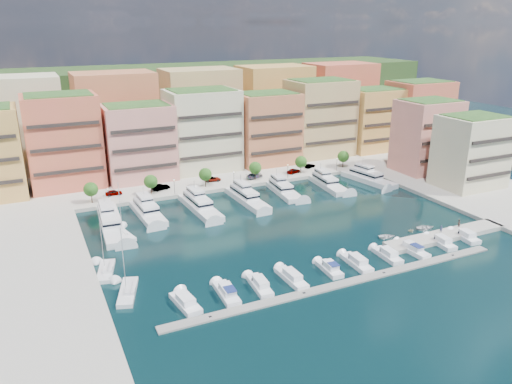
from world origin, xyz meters
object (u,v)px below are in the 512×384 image
tender_1 (411,230)px  tree_2 (205,174)px  yacht_0 (111,221)px  tree_1 (151,182)px  cruiser_7 (412,250)px  tree_0 (91,189)px  cruiser_2 (260,286)px  tree_3 (255,168)px  cruiser_0 (186,303)px  yacht_2 (199,205)px  yacht_6 (367,178)px  sailboat_1 (106,272)px  yacht_1 (147,211)px  car_5 (310,166)px  sailboat_0 (128,293)px  lamppost_0 (108,193)px  cruiser_5 (357,263)px  cruiser_3 (291,278)px  tender_0 (387,236)px  car_2 (213,179)px  yacht_4 (283,190)px  person_0 (441,229)px  lamppost_3 (288,169)px  lamppost_2 (234,176)px  tree_5 (343,156)px  lamppost_1 (174,184)px  lamppost_4 (337,162)px  car_1 (161,187)px  tender_2 (426,228)px  yacht_5 (327,183)px  person_1 (459,223)px  yacht_3 (246,197)px  cruiser_8 (441,243)px  cruiser_9 (466,237)px  car_0 (114,193)px  cruiser_4 (330,269)px  cruiser_6 (387,255)px  car_3 (255,175)px  sailboat_2 (123,235)px

tender_1 → tree_2: bearing=43.3°
yacht_0 → tender_1: (63.00, -33.44, -0.81)m
tree_1 → cruiser_7: bearing=-54.3°
tree_0 → cruiser_2: size_ratio=0.66×
tree_3 → cruiser_0: 70.94m
yacht_2 → yacht_6: (54.82, 0.85, 0.00)m
sailboat_1 → tree_2: bearing=48.8°
yacht_1 → car_5: 60.75m
tree_1 → sailboat_0: sailboat_0 is taller
car_5 → lamppost_0: bearing=74.1°
yacht_0 → cruiser_5: yacht_0 is taller
tender_1 → cruiser_3: bearing=112.7°
cruiser_5 → tender_0: bearing=29.5°
sailboat_0 → car_2: bearing=55.9°
yacht_4 → person_0: 45.91m
lamppost_3 → lamppost_2: bearing=180.0°
cruiser_2 → tree_5: bearing=44.9°
person_0 → yacht_1: bearing=1.5°
lamppost_1 → cruiser_3: 56.26m
lamppost_4 → car_1: size_ratio=0.82×
tree_1 → yacht_6: 65.37m
sailboat_1 → tender_2: size_ratio=2.99×
lamppost_4 → yacht_5: size_ratio=0.23×
cruiser_0 → person_1: size_ratio=4.38×
tree_2 → yacht_2: size_ratio=0.27×
yacht_2 → yacht_3: same height
yacht_4 → sailboat_0: (-51.75, -37.45, -0.78)m
tree_2 → cruiser_8: (34.19, -58.08, -4.20)m
cruiser_7 → cruiser_9: cruiser_7 is taller
yacht_3 → cruiser_5: size_ratio=2.35×
yacht_5 → tender_0: size_ratio=4.71×
car_0 → person_1: person_1 is taller
lamppost_3 → yacht_6: yacht_6 is taller
yacht_5 → yacht_6: same height
yacht_4 → cruiser_8: yacht_4 is taller
lamppost_0 → cruiser_2: size_ratio=0.49×
cruiser_0 → cruiser_4: bearing=-0.0°
cruiser_6 → car_0: car_0 is taller
tree_0 → cruiser_3: (28.42, -58.10, -4.20)m
car_3 → cruiser_3: bearing=136.9°
yacht_6 → tender_2: size_ratio=4.48×
tree_3 → cruiser_5: bearing=-94.5°
tender_1 → tender_2: bearing=-85.0°
car_1 → person_0: 75.94m
tree_0 → yacht_3: 41.27m
sailboat_0 → person_1: size_ratio=6.98×
yacht_1 → sailboat_1: (-14.65, -27.07, -0.78)m
lamppost_4 → cruiser_7: (-18.26, -55.82, -3.26)m
lamppost_4 → car_2: size_ratio=0.84×
yacht_0 → sailboat_2: size_ratio=1.95×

